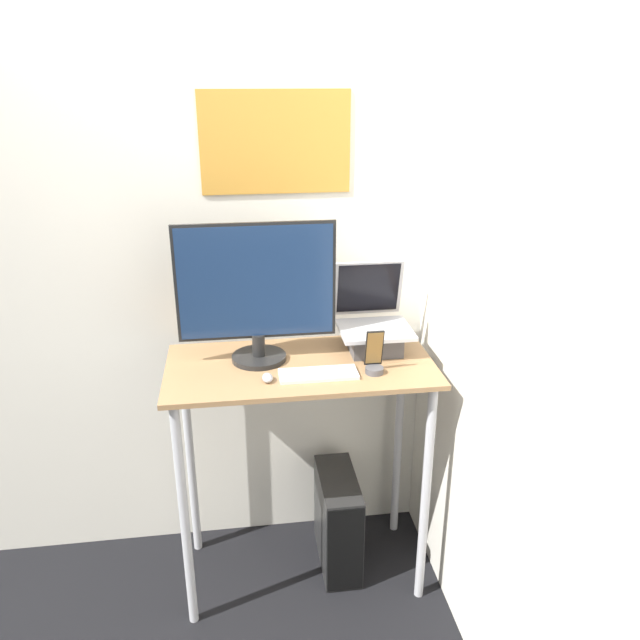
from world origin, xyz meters
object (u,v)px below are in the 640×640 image
object	(u,v)px
laptop	(374,329)
cell_phone	(374,360)
monitor	(257,294)
computer_tower	(338,520)
mouse	(267,378)
keyboard	(318,374)

from	to	relation	value
laptop	cell_phone	size ratio (longest dim) A/B	2.00
cell_phone	monitor	bearing A→B (deg)	157.43
computer_tower	cell_phone	bearing A→B (deg)	-55.83
laptop	monitor	bearing A→B (deg)	-175.28
laptop	computer_tower	size ratio (longest dim) A/B	0.78
monitor	mouse	size ratio (longest dim) A/B	9.62
mouse	cell_phone	world-z (taller)	cell_phone
keyboard	cell_phone	distance (m)	0.22
laptop	keyboard	world-z (taller)	laptop
monitor	cell_phone	distance (m)	0.51
laptop	keyboard	distance (m)	0.34
monitor	laptop	bearing A→B (deg)	4.72
laptop	monitor	size ratio (longest dim) A/B	0.57
mouse	computer_tower	bearing A→B (deg)	29.59
monitor	cell_phone	size ratio (longest dim) A/B	3.54
laptop	computer_tower	world-z (taller)	laptop
keyboard	computer_tower	distance (m)	0.83
laptop	mouse	xyz separation A→B (m)	(-0.45, -0.23, -0.07)
laptop	computer_tower	bearing A→B (deg)	-157.11
keyboard	laptop	bearing A→B (deg)	39.93
monitor	keyboard	bearing A→B (deg)	-39.72
laptop	mouse	world-z (taller)	laptop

